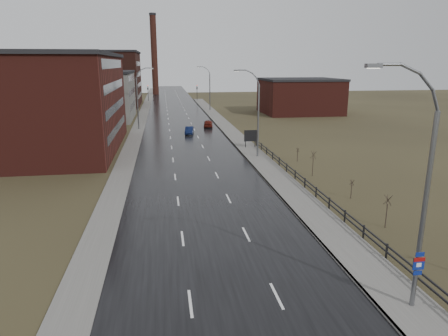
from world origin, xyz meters
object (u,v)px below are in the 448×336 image
object	(u,v)px
streetlight_main	(420,195)
car_near	(189,131)
car_far	(208,124)
billboard	(250,136)

from	to	relation	value
streetlight_main	car_near	bearing A→B (deg)	97.91
car_far	car_near	bearing A→B (deg)	67.69
streetlight_main	car_far	xyz separation A→B (m)	(-3.24, 60.57, -5.34)
billboard	car_far	bearing A→B (deg)	100.56
streetlight_main	car_near	distance (m)	54.02
car_near	car_far	world-z (taller)	car_far
streetlight_main	billboard	xyz separation A→B (m)	(0.63, 39.85, -4.27)
car_near	car_far	size ratio (longest dim) A/B	0.92
streetlight_main	car_far	distance (m)	60.89
streetlight_main	car_near	xyz separation A→B (m)	(-7.40, 53.24, -5.42)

